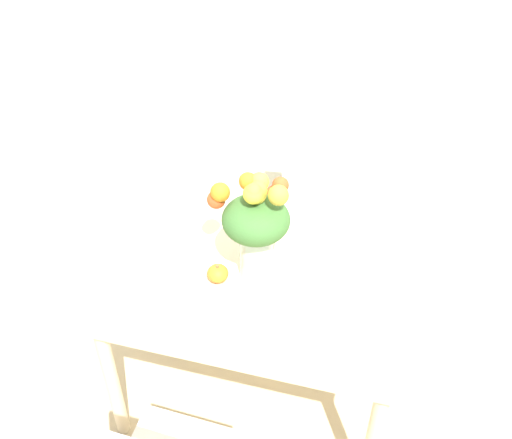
{
  "coord_description": "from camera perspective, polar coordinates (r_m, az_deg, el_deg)",
  "views": [
    {
      "loc": [
        0.44,
        -1.68,
        2.56
      ],
      "look_at": [
        -0.03,
        0.08,
        1.06
      ],
      "focal_mm": 42.0,
      "sensor_mm": 36.0,
      "label": 1
    }
  ],
  "objects": [
    {
      "name": "flower_vase",
      "position": [
        2.38,
        -0.05,
        -0.43
      ],
      "size": [
        0.34,
        0.31,
        0.48
      ],
      "color": "#B2CCBC",
      "rests_on": "dining_table"
    },
    {
      "name": "dining_chair_near_window",
      "position": [
        3.25,
        5.53,
        0.08
      ],
      "size": [
        0.44,
        0.44,
        0.99
      ],
      "rotation": [
        0.0,
        0.0,
        0.05
      ],
      "color": "white",
      "rests_on": "ground_plane"
    },
    {
      "name": "pumpkin",
      "position": [
        2.51,
        -3.7,
        -5.21
      ],
      "size": [
        0.09,
        0.09,
        0.08
      ],
      "color": "orange",
      "rests_on": "dining_table"
    },
    {
      "name": "dining_table",
      "position": [
        2.58,
        0.16,
        -8.22
      ],
      "size": [
        1.24,
        0.81,
        0.76
      ],
      "color": "beige",
      "rests_on": "ground_plane"
    },
    {
      "name": "wall_back",
      "position": [
        3.23,
        6.36,
        17.35
      ],
      "size": [
        8.0,
        0.06,
        2.7
      ],
      "color": "silver",
      "rests_on": "ground_plane"
    },
    {
      "name": "ground_plane",
      "position": [
        3.1,
        0.14,
        -16.3
      ],
      "size": [
        12.0,
        12.0,
        0.0
      ],
      "primitive_type": "plane",
      "color": "tan"
    }
  ]
}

